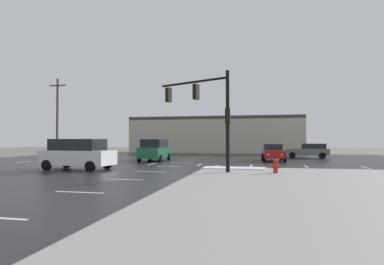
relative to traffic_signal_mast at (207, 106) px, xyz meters
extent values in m
plane|color=slate|center=(-3.57, 5.95, -4.05)|extent=(120.00, 120.00, 0.00)
cube|color=#232326|center=(-3.57, 5.95, -4.04)|extent=(44.00, 44.00, 0.02)
cube|color=white|center=(1.43, 1.95, -3.88)|extent=(4.00, 1.60, 0.06)
cube|color=silver|center=(-3.57, -8.05, -4.03)|extent=(2.00, 0.15, 0.01)
cube|color=silver|center=(-3.57, -4.05, -4.03)|extent=(2.00, 0.15, 0.01)
cube|color=silver|center=(-3.57, -0.05, -4.03)|extent=(2.00, 0.15, 0.01)
cube|color=silver|center=(-3.57, 3.95, -4.03)|extent=(2.00, 0.15, 0.01)
cube|color=silver|center=(-3.57, 7.95, -4.03)|extent=(2.00, 0.15, 0.01)
cube|color=silver|center=(-3.57, 11.95, -4.03)|extent=(2.00, 0.15, 0.01)
cube|color=silver|center=(-3.57, 15.95, -4.03)|extent=(2.00, 0.15, 0.01)
cube|color=silver|center=(-3.57, 19.95, -4.03)|extent=(2.00, 0.15, 0.01)
cube|color=silver|center=(-3.57, 23.95, -4.03)|extent=(2.00, 0.15, 0.01)
cube|color=silver|center=(-17.57, 5.95, -4.03)|extent=(0.15, 2.00, 0.01)
cube|color=silver|center=(-13.57, 5.95, -4.03)|extent=(0.15, 2.00, 0.01)
cube|color=silver|center=(-9.57, 5.95, -4.03)|extent=(0.15, 2.00, 0.01)
cube|color=silver|center=(-5.57, 5.95, -4.03)|extent=(0.15, 2.00, 0.01)
cube|color=silver|center=(-1.57, 5.95, -4.03)|extent=(0.15, 2.00, 0.01)
cube|color=silver|center=(2.43, 5.95, -4.03)|extent=(0.15, 2.00, 0.01)
cube|color=silver|center=(6.43, 5.95, -4.03)|extent=(0.15, 2.00, 0.01)
cube|color=silver|center=(10.43, 5.95, -4.03)|extent=(0.15, 2.00, 0.01)
cube|color=silver|center=(-0.07, 1.95, -4.03)|extent=(0.45, 7.00, 0.01)
cylinder|color=black|center=(1.27, -0.60, -0.99)|extent=(0.22, 0.22, 5.84)
cylinder|color=black|center=(-1.00, 0.47, 1.53)|extent=(4.59, 2.27, 0.14)
cube|color=black|center=(-0.77, 0.37, 0.91)|extent=(0.41, 0.45, 0.95)
sphere|color=red|center=(-0.92, 0.43, 1.19)|extent=(0.20, 0.20, 0.20)
cube|color=black|center=(-2.81, 1.33, 0.91)|extent=(0.41, 0.45, 0.95)
sphere|color=red|center=(-2.96, 1.40, 1.19)|extent=(0.20, 0.20, 0.20)
cube|color=black|center=(1.27, -0.60, -0.71)|extent=(0.28, 0.36, 0.90)
cylinder|color=red|center=(3.92, -0.53, -3.61)|extent=(0.26, 0.26, 0.60)
sphere|color=red|center=(3.92, -0.53, -3.24)|extent=(0.25, 0.25, 0.25)
cylinder|color=red|center=(3.74, -0.53, -3.58)|extent=(0.12, 0.11, 0.11)
cylinder|color=red|center=(4.10, -0.53, -3.58)|extent=(0.12, 0.11, 0.11)
cube|color=#BCB29E|center=(-3.63, 31.71, -1.51)|extent=(26.27, 8.00, 5.07)
cube|color=#3F3D3A|center=(-3.63, 31.71, 1.27)|extent=(26.27, 8.00, 0.50)
cube|color=white|center=(-8.75, 0.27, -3.23)|extent=(4.95, 2.36, 0.95)
cube|color=black|center=(-8.75, 0.27, -2.38)|extent=(3.50, 2.08, 0.75)
cylinder|color=black|center=(-10.46, -0.56, -3.70)|extent=(0.68, 0.28, 0.66)
cylinder|color=black|center=(-10.29, 1.38, -3.70)|extent=(0.68, 0.28, 0.66)
cylinder|color=black|center=(-7.21, -0.85, -3.70)|extent=(0.68, 0.28, 0.66)
cylinder|color=black|center=(-7.04, 1.10, -3.70)|extent=(0.68, 0.28, 0.66)
sphere|color=white|center=(-11.14, -0.15, -3.23)|extent=(0.18, 0.18, 0.18)
sphere|color=white|center=(-11.03, 1.09, -3.23)|extent=(0.18, 0.18, 0.18)
cube|color=slate|center=(8.19, 17.92, -3.35)|extent=(4.65, 2.22, 0.70)
cube|color=black|center=(8.86, 17.85, -2.73)|extent=(2.62, 1.89, 0.55)
cylinder|color=black|center=(6.58, 17.17, -3.70)|extent=(0.68, 0.28, 0.66)
cylinder|color=black|center=(6.75, 18.96, -3.70)|extent=(0.68, 0.28, 0.66)
cylinder|color=black|center=(9.63, 16.87, -3.70)|extent=(0.68, 0.28, 0.66)
cylinder|color=black|center=(9.80, 18.67, -3.70)|extent=(0.68, 0.28, 0.66)
sphere|color=white|center=(5.94, 17.55, -3.35)|extent=(0.18, 0.18, 0.18)
sphere|color=white|center=(6.05, 18.70, -3.35)|extent=(0.18, 0.18, 0.18)
cube|color=#195933|center=(-6.56, 9.78, -3.23)|extent=(2.16, 4.88, 0.95)
cube|color=black|center=(-6.56, 9.78, -2.38)|extent=(1.94, 3.44, 0.75)
cylinder|color=black|center=(-7.61, 11.37, -3.70)|extent=(0.25, 0.67, 0.66)
cylinder|color=black|center=(-5.66, 11.45, -3.70)|extent=(0.25, 0.67, 0.66)
cylinder|color=black|center=(-7.46, 8.10, -3.70)|extent=(0.25, 0.67, 0.66)
cylinder|color=black|center=(-5.51, 8.19, -3.70)|extent=(0.25, 0.67, 0.66)
sphere|color=white|center=(-7.29, 12.10, -3.23)|extent=(0.18, 0.18, 0.18)
sphere|color=white|center=(-6.04, 12.15, -3.23)|extent=(0.18, 0.18, 0.18)
cube|color=#B21919|center=(4.34, 12.18, -3.35)|extent=(1.94, 4.55, 0.70)
cube|color=black|center=(4.32, 12.85, -2.73)|extent=(1.73, 2.52, 0.55)
cylinder|color=black|center=(5.28, 10.68, -3.70)|extent=(0.24, 0.67, 0.66)
cylinder|color=black|center=(3.49, 10.62, -3.70)|extent=(0.24, 0.67, 0.66)
cylinder|color=black|center=(5.19, 13.74, -3.70)|extent=(0.24, 0.67, 0.66)
cylinder|color=black|center=(3.39, 13.68, -3.70)|extent=(0.24, 0.67, 0.66)
sphere|color=white|center=(4.98, 10.00, -3.35)|extent=(0.18, 0.18, 0.18)
sphere|color=white|center=(3.83, 9.96, -3.35)|extent=(0.18, 0.18, 0.18)
cylinder|color=brown|center=(-21.00, 15.76, 0.68)|extent=(0.28, 0.28, 9.45)
cube|color=brown|center=(-21.00, 15.76, 4.60)|extent=(2.20, 0.14, 0.14)
camera|label=1|loc=(2.98, -18.92, -2.08)|focal=29.91mm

